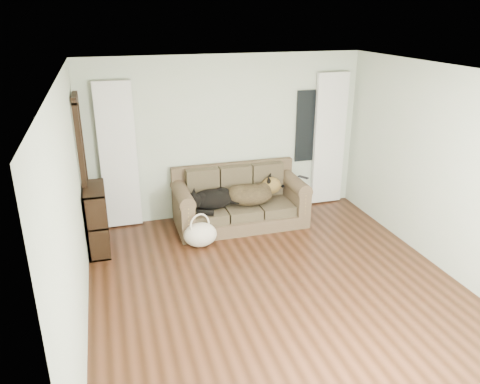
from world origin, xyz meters
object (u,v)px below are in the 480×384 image
object	(u,v)px
dog_black_lab	(210,200)
tote_bag	(200,236)
sofa	(240,198)
bookshelf	(97,217)
dog_shepherd	(252,195)

from	to	relation	value
dog_black_lab	tote_bag	xyz separation A→B (m)	(-0.27, -0.52, -0.32)
sofa	bookshelf	size ratio (longest dim) A/B	2.15
bookshelf	dog_black_lab	bearing A→B (deg)	7.24
sofa	tote_bag	world-z (taller)	sofa
dog_black_lab	bookshelf	distance (m)	1.69
sofa	bookshelf	distance (m)	2.19
dog_shepherd	tote_bag	distance (m)	1.14
dog_black_lab	dog_shepherd	distance (m)	0.68
sofa	dog_black_lab	distance (m)	0.50
sofa	tote_bag	size ratio (longest dim) A/B	4.16
sofa	bookshelf	bearing A→B (deg)	-173.38
sofa	dog_shepherd	bearing A→B (deg)	-7.46
tote_bag	dog_shepherd	bearing A→B (deg)	29.48
bookshelf	dog_shepherd	bearing A→B (deg)	5.52
tote_bag	bookshelf	size ratio (longest dim) A/B	0.52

